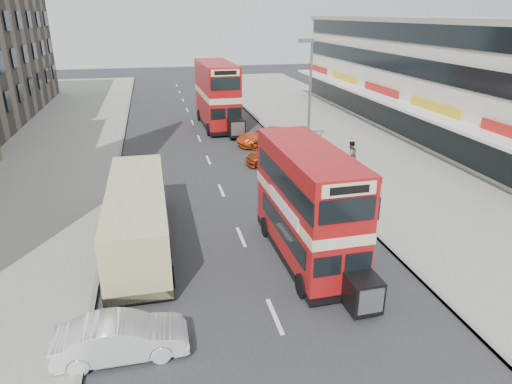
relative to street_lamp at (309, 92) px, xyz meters
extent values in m
plane|color=#28282B|center=(-6.52, -18.00, -4.78)|extent=(160.00, 160.00, 0.00)
cube|color=#28282B|center=(-6.52, 2.00, -4.78)|extent=(12.00, 90.00, 0.01)
cube|color=gray|center=(5.48, 2.00, -4.71)|extent=(12.00, 90.00, 0.15)
cube|color=gray|center=(-18.52, 2.00, -4.71)|extent=(12.00, 90.00, 0.15)
cube|color=gray|center=(-12.62, 2.00, -4.71)|extent=(0.20, 90.00, 0.16)
cube|color=gray|center=(-0.42, 2.00, -4.71)|extent=(0.20, 90.00, 0.16)
cube|color=beige|center=(13.48, 4.00, -0.28)|extent=(8.00, 46.00, 9.00)
cube|color=black|center=(9.43, 4.00, -3.18)|extent=(0.10, 44.00, 2.40)
cube|color=gray|center=(13.48, 4.00, 4.32)|extent=(8.20, 46.20, 0.40)
cube|color=white|center=(8.58, 4.00, -1.78)|extent=(1.80, 44.00, 0.20)
cylinder|color=slate|center=(0.08, 0.00, -0.78)|extent=(0.16, 0.16, 8.00)
cube|color=slate|center=(-0.32, 0.00, 3.22)|extent=(1.00, 0.20, 0.25)
cube|color=black|center=(-4.24, -12.34, -4.47)|extent=(2.45, 7.28, 0.32)
cube|color=maroon|center=(-4.24, -12.34, -3.38)|extent=(2.43, 7.28, 1.99)
cube|color=beige|center=(-4.24, -12.34, -2.26)|extent=(2.47, 7.32, 0.41)
cube|color=maroon|center=(-4.24, -12.34, -1.17)|extent=(2.43, 7.28, 1.90)
cube|color=maroon|center=(-4.24, -12.34, -0.15)|extent=(2.45, 7.30, 0.23)
cube|color=black|center=(-3.57, -16.48, -3.97)|extent=(1.10, 1.11, 1.17)
cube|color=black|center=(-4.40, 11.96, -4.41)|extent=(2.95, 8.64, 0.37)
cube|color=maroon|center=(-4.40, 11.96, -3.12)|extent=(2.93, 8.64, 2.36)
cube|color=beige|center=(-4.40, 11.96, -1.79)|extent=(2.97, 8.68, 0.48)
cube|color=maroon|center=(-4.40, 11.96, -0.50)|extent=(2.93, 8.64, 2.25)
cube|color=maroon|center=(-4.40, 11.96, 0.71)|extent=(2.95, 8.66, 0.27)
cube|color=black|center=(-3.58, 7.06, -3.82)|extent=(1.33, 1.32, 1.39)
cube|color=black|center=(-11.02, -9.77, -4.40)|extent=(2.43, 9.55, 0.38)
cube|color=#C2B97D|center=(-11.02, -9.77, -3.31)|extent=(2.41, 9.55, 2.48)
imported|color=white|center=(-11.46, -16.79, -4.14)|extent=(3.92, 1.39, 1.29)
imported|color=#93300E|center=(-1.92, 0.00, -4.12)|extent=(4.67, 2.09, 1.33)
imported|color=#E25116|center=(-1.54, 4.73, -4.10)|extent=(5.17, 2.88, 1.37)
imported|color=gray|center=(2.16, -2.43, -3.69)|extent=(0.79, 0.62, 1.89)
imported|color=gray|center=(-1.68, 2.29, -4.33)|extent=(0.66, 1.76, 0.91)
imported|color=#22222A|center=(-1.68, 2.29, -3.61)|extent=(0.61, 0.41, 1.64)
camera|label=1|loc=(-9.96, -28.26, 4.84)|focal=31.69mm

